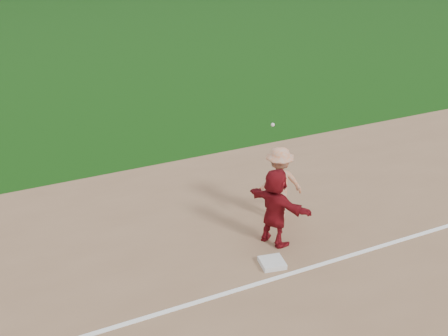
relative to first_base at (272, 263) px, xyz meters
name	(u,v)px	position (x,y,z in m)	size (l,w,h in m)	color
ground	(258,257)	(-0.10, 0.40, -0.07)	(160.00, 160.00, 0.00)	#113C0B
foul_line	(279,277)	(-0.10, -0.40, -0.05)	(60.00, 0.10, 0.01)	white
first_base	(272,263)	(0.00, 0.00, 0.00)	(0.45, 0.45, 0.10)	silver
base_runner	(275,207)	(0.45, 0.69, 0.77)	(1.52, 0.48, 1.64)	maroon
first_base_play	(279,184)	(1.03, 1.53, 0.78)	(1.21, 1.07, 2.51)	#ADADB0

